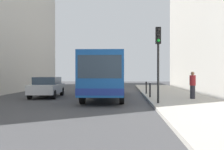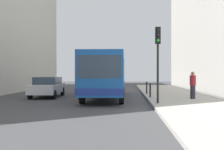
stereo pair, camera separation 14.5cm
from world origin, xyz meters
The scene contains 8 objects.
ground_plane centered at (0.00, 0.00, 0.00)m, with size 80.00×80.00×0.00m, color #424244.
sidewalk centered at (5.40, 0.00, 0.07)m, with size 4.40×40.00×0.15m, color #ADA89E.
bus centered at (0.43, 2.13, 1.73)m, with size 2.58×11.03×3.00m.
car_beside_bus centered at (-3.95, 2.27, 0.78)m, with size 2.04×4.48×1.48m.
traffic_light centered at (3.55, -2.58, 3.01)m, with size 0.28×0.33×4.10m.
bollard_near centered at (3.45, 0.93, 0.62)m, with size 0.11×0.11×0.95m, color black.
bollard_mid centered at (3.45, 4.06, 0.62)m, with size 0.11×0.11×0.95m, color black.
pedestrian_near_signal centered at (6.04, 0.00, 1.01)m, with size 0.38×0.38×1.71m.
Camera 1 is at (1.72, -17.07, 1.76)m, focal length 42.79 mm.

